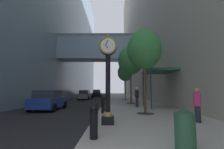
% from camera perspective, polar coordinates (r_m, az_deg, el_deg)
% --- Properties ---
extents(ground_plane, '(110.00, 110.00, 0.00)m').
position_cam_1_polar(ground_plane, '(28.61, -1.91, -8.84)').
color(ground_plane, black).
rests_on(ground_plane, ground).
extents(sidewalk_right, '(6.41, 80.00, 0.14)m').
position_cam_1_polar(sidewalk_right, '(31.67, 4.16, -8.38)').
color(sidewalk_right, '#9E998E').
rests_on(sidewalk_right, ground).
extents(building_block_left, '(22.99, 80.00, 33.86)m').
position_cam_1_polar(building_block_left, '(37.21, -21.04, 18.98)').
color(building_block_left, '#758EA8').
rests_on(building_block_left, ground).
extents(building_block_right, '(9.00, 80.00, 39.50)m').
position_cam_1_polar(building_block_right, '(37.70, 16.77, 23.40)').
color(building_block_right, '#A89E89').
rests_on(building_block_right, ground).
extents(street_clock, '(0.84, 0.55, 4.14)m').
position_cam_1_polar(street_clock, '(7.38, -1.34, 0.26)').
color(street_clock, black).
rests_on(street_clock, sidewalk_right).
extents(bollard_nearest, '(0.27, 0.27, 1.08)m').
position_cam_1_polar(bollard_nearest, '(5.30, -6.36, -15.86)').
color(bollard_nearest, black).
rests_on(bollard_nearest, sidewalk_right).
extents(bollard_third, '(0.27, 0.27, 1.08)m').
position_cam_1_polar(bollard_third, '(10.69, -3.03, -10.62)').
color(bollard_third, black).
rests_on(bollard_third, sidewalk_right).
extents(street_tree_near, '(2.28, 2.28, 5.53)m').
position_cam_1_polar(street_tree_near, '(11.04, 11.47, 8.56)').
color(street_tree_near, '#333335').
rests_on(street_tree_near, sidewalk_right).
extents(street_tree_mid_near, '(2.92, 2.92, 6.61)m').
position_cam_1_polar(street_tree_mid_near, '(18.72, 6.73, 4.97)').
color(street_tree_mid_near, '#333335').
rests_on(street_tree_mid_near, sidewalk_right).
extents(street_tree_mid_far, '(2.46, 2.46, 5.79)m').
position_cam_1_polar(street_tree_mid_far, '(26.31, 4.79, 0.68)').
color(street_tree_mid_far, '#333335').
rests_on(street_tree_mid_far, sidewalk_right).
extents(trash_bin, '(0.53, 0.53, 1.05)m').
position_cam_1_polar(trash_bin, '(4.77, 24.57, -16.93)').
color(trash_bin, '#234C33').
rests_on(trash_bin, sidewalk_right).
extents(pedestrian_walking, '(0.45, 0.45, 1.62)m').
position_cam_1_polar(pedestrian_walking, '(8.73, 28.14, -9.27)').
color(pedestrian_walking, '#23232D').
rests_on(pedestrian_walking, sidewalk_right).
extents(pedestrian_by_clock, '(0.44, 0.44, 1.79)m').
position_cam_1_polar(pedestrian_by_clock, '(14.88, 8.95, -7.63)').
color(pedestrian_by_clock, '#23232D').
rests_on(pedestrian_by_clock, sidewalk_right).
extents(storefront_awning, '(2.40, 3.60, 3.30)m').
position_cam_1_polar(storefront_awning, '(15.07, 16.22, 0.88)').
color(storefront_awning, '#235138').
rests_on(storefront_awning, sidewalk_right).
extents(car_grey_near, '(2.05, 4.35, 1.62)m').
position_cam_1_polar(car_grey_near, '(28.78, -9.47, -7.18)').
color(car_grey_near, slate).
rests_on(car_grey_near, ground).
extents(car_black_mid, '(2.16, 4.65, 1.73)m').
position_cam_1_polar(car_black_mid, '(38.54, -5.30, -6.72)').
color(car_black_mid, black).
rests_on(car_black_mid, ground).
extents(car_red_far, '(2.07, 4.67, 1.64)m').
position_cam_1_polar(car_red_far, '(38.42, -9.10, -6.73)').
color(car_red_far, '#AD191E').
rests_on(car_red_far, ground).
extents(car_blue_trailing, '(2.13, 4.02, 1.64)m').
position_cam_1_polar(car_blue_trailing, '(14.69, -21.46, -8.52)').
color(car_blue_trailing, navy).
rests_on(car_blue_trailing, ground).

